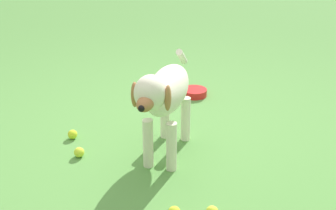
{
  "coord_description": "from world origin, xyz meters",
  "views": [
    {
      "loc": [
        0.55,
        2.31,
        1.33
      ],
      "look_at": [
        0.05,
        0.18,
        0.34
      ],
      "focal_mm": 41.17,
      "sensor_mm": 36.0,
      "label": 1
    }
  ],
  "objects_px": {
    "tennis_ball_0": "(73,134)",
    "water_bowl": "(194,92)",
    "tennis_ball_1": "(79,152)",
    "dog": "(166,94)"
  },
  "relations": [
    {
      "from": "tennis_ball_0",
      "to": "water_bowl",
      "type": "bearing_deg",
      "value": -152.47
    },
    {
      "from": "dog",
      "to": "water_bowl",
      "type": "height_order",
      "value": "dog"
    },
    {
      "from": "tennis_ball_1",
      "to": "water_bowl",
      "type": "bearing_deg",
      "value": -141.62
    },
    {
      "from": "dog",
      "to": "tennis_ball_0",
      "type": "bearing_deg",
      "value": -94.46
    },
    {
      "from": "water_bowl",
      "to": "tennis_ball_1",
      "type": "bearing_deg",
      "value": 38.38
    },
    {
      "from": "tennis_ball_1",
      "to": "water_bowl",
      "type": "height_order",
      "value": "tennis_ball_1"
    },
    {
      "from": "tennis_ball_1",
      "to": "tennis_ball_0",
      "type": "bearing_deg",
      "value": -81.19
    },
    {
      "from": "dog",
      "to": "tennis_ball_1",
      "type": "bearing_deg",
      "value": -74.24
    },
    {
      "from": "tennis_ball_0",
      "to": "tennis_ball_1",
      "type": "height_order",
      "value": "same"
    },
    {
      "from": "tennis_ball_1",
      "to": "dog",
      "type": "bearing_deg",
      "value": 167.5
    }
  ]
}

